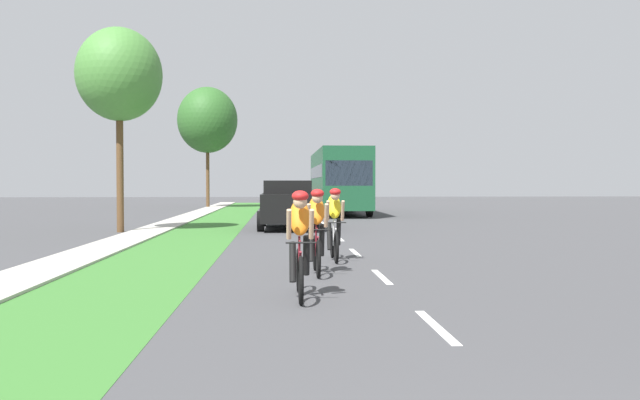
{
  "coord_description": "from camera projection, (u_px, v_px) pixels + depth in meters",
  "views": [
    {
      "loc": [
        -1.83,
        -1.33,
        1.67
      ],
      "look_at": [
        -0.57,
        18.53,
        1.17
      ],
      "focal_mm": 35.81,
      "sensor_mm": 36.0,
      "label": 1
    }
  ],
  "objects": [
    {
      "name": "pickup_silver",
      "position": [
        316.0,
        194.0,
        52.73
      ],
      "size": [
        2.22,
        5.1,
        1.64
      ],
      "color": "#A5A8AD",
      "rests_on": "ground_plane"
    },
    {
      "name": "cyclist_distant",
      "position": [
        334.0,
        223.0,
        13.84
      ],
      "size": [
        0.42,
        1.72,
        1.58
      ],
      "color": "black",
      "rests_on": "ground_plane"
    },
    {
      "name": "cyclist_lead",
      "position": [
        300.0,
        243.0,
        9.27
      ],
      "size": [
        0.42,
        1.72,
        1.58
      ],
      "color": "black",
      "rests_on": "ground_plane"
    },
    {
      "name": "street_tree_far",
      "position": [
        208.0,
        120.0,
        44.76
      ],
      "size": [
        4.19,
        4.19,
        8.46
      ],
      "color": "brown",
      "rests_on": "ground_plane"
    },
    {
      "name": "bus_dark_green",
      "position": [
        338.0,
        178.0,
        35.86
      ],
      "size": [
        2.78,
        11.6,
        3.48
      ],
      "color": "#194C2D",
      "rests_on": "ground_plane"
    },
    {
      "name": "sedan_red",
      "position": [
        282.0,
        193.0,
        64.15
      ],
      "size": [
        1.98,
        4.3,
        1.52
      ],
      "color": "red",
      "rests_on": "ground_plane"
    },
    {
      "name": "grass_verge",
      "position": [
        200.0,
        234.0,
        21.16
      ],
      "size": [
        2.5,
        70.0,
        0.01
      ],
      "primitive_type": "cube",
      "color": "#38722D",
      "rests_on": "ground_plane"
    },
    {
      "name": "cyclist_trailing",
      "position": [
        317.0,
        230.0,
        11.76
      ],
      "size": [
        0.42,
        1.72,
        1.58
      ],
      "color": "black",
      "rests_on": "ground_plane"
    },
    {
      "name": "sidewalk_concrete",
      "position": [
        142.0,
        234.0,
        21.04
      ],
      "size": [
        1.29,
        70.0,
        0.1
      ],
      "primitive_type": "cube",
      "color": "#B2ADA3",
      "rests_on": "ground_plane"
    },
    {
      "name": "ground_plane",
      "position": [
        334.0,
        234.0,
        21.44
      ],
      "size": [
        120.0,
        120.0,
        0.0
      ],
      "primitive_type": "plane",
      "color": "#424244"
    },
    {
      "name": "suv_black",
      "position": [
        287.0,
        203.0,
        23.82
      ],
      "size": [
        2.15,
        4.7,
        1.79
      ],
      "color": "black",
      "rests_on": "ground_plane"
    },
    {
      "name": "lane_markings_center",
      "position": [
        326.0,
        226.0,
        25.43
      ],
      "size": [
        0.12,
        53.8,
        0.01
      ],
      "color": "white",
      "rests_on": "ground_plane"
    },
    {
      "name": "street_tree_near",
      "position": [
        119.0,
        75.0,
        21.88
      ],
      "size": [
        2.91,
        2.91,
        7.03
      ],
      "color": "brown",
      "rests_on": "ground_plane"
    }
  ]
}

